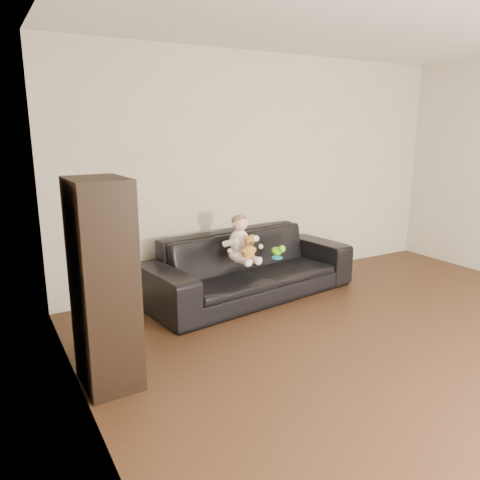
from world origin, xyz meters
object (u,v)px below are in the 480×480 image
baby (241,241)px  toy_rattle (276,252)px  teddy_bear (249,248)px  toy_green (276,251)px  sofa (250,265)px  toy_blue_disc (277,258)px  cabinet (104,285)px

baby → toy_rattle: bearing=-17.2°
teddy_bear → toy_green: 0.47m
sofa → toy_blue_disc: bearing=-56.0°
toy_green → toy_blue_disc: bearing=-119.9°
sofa → toy_rattle: (0.27, -0.11, 0.14)m
cabinet → toy_blue_disc: (1.99, 0.81, -0.28)m
baby → teddy_bear: baby is taller
baby → teddy_bear: 0.15m
cabinet → toy_green: 2.25m
cabinet → toy_green: size_ratio=10.80×
toy_green → baby: bearing=180.0°
teddy_bear → toy_green: size_ratio=1.82×
sofa → baby: (-0.18, -0.13, 0.32)m
baby → toy_blue_disc: bearing=-33.2°
sofa → cabinet: cabinet is taller
toy_green → cabinet: bearing=-155.9°
sofa → toy_rattle: size_ratio=31.74×
sofa → toy_blue_disc: (0.20, -0.22, 0.12)m
teddy_bear → toy_blue_disc: size_ratio=2.16×
toy_blue_disc → cabinet: bearing=-157.7°
baby → toy_rattle: size_ratio=6.57×
cabinet → toy_blue_disc: size_ratio=12.81×
teddy_bear → toy_rattle: size_ratio=3.38×
cabinet → toy_rattle: 2.26m
cabinet → baby: cabinet is taller
sofa → teddy_bear: (-0.17, -0.27, 0.28)m
sofa → cabinet: bearing=-157.8°
toy_blue_disc → toy_green: bearing=60.1°
cabinet → toy_green: (2.04, 0.91, -0.24)m
baby → toy_rattle: 0.48m
baby → toy_blue_disc: size_ratio=4.20×
cabinet → toy_rattle: size_ratio=20.05×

